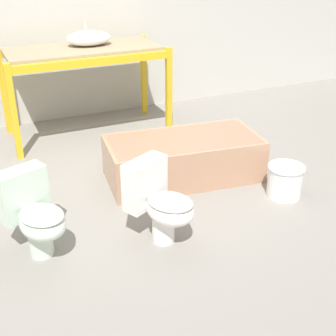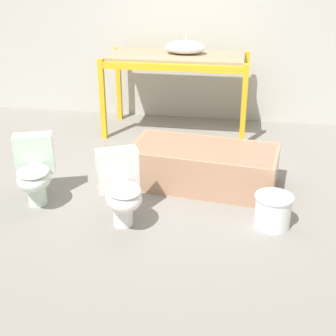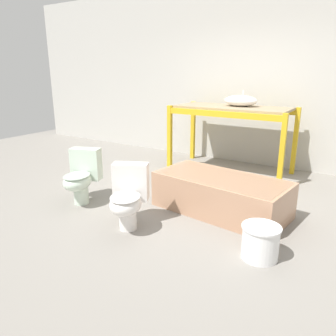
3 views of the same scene
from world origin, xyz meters
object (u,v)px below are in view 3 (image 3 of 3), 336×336
object	(u,v)px
bathtub_main	(221,192)
toilet_far	(128,196)
bucket_white	(260,241)
sink_basin	(241,101)
toilet_near	(81,176)

from	to	relation	value
bathtub_main	toilet_far	bearing A→B (deg)	-118.97
bathtub_main	bucket_white	size ratio (longest dim) A/B	4.64
sink_basin	bucket_white	xyz separation A→B (m)	(1.19, -2.50, -1.03)
sink_basin	toilet_far	bearing A→B (deg)	-94.90
bathtub_main	toilet_near	bearing A→B (deg)	-149.97
toilet_far	bucket_white	xyz separation A→B (m)	(1.42, 0.17, -0.20)
toilet_far	sink_basin	bearing A→B (deg)	59.26
toilet_near	bucket_white	xyz separation A→B (m)	(2.38, -0.07, -0.20)
sink_basin	bathtub_main	world-z (taller)	sink_basin
toilet_near	toilet_far	size ratio (longest dim) A/B	1.00
toilet_near	toilet_far	distance (m)	1.00
bucket_white	bathtub_main	bearing A→B (deg)	133.55
sink_basin	bathtub_main	xyz separation A→B (m)	(0.45, -1.73, -0.94)
sink_basin	bathtub_main	size ratio (longest dim) A/B	0.33
bucket_white	sink_basin	bearing A→B (deg)	115.40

